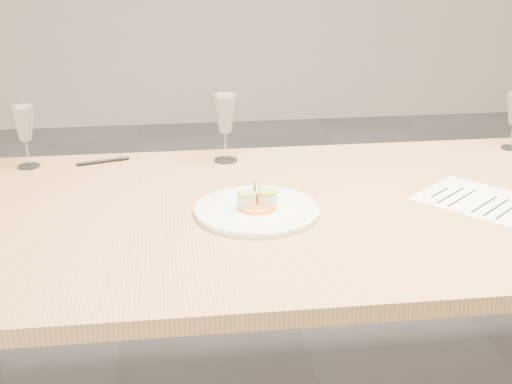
{
  "coord_description": "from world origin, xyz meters",
  "views": [
    {
      "loc": [
        -0.46,
        -1.64,
        1.44
      ],
      "look_at": [
        -0.25,
        -0.01,
        0.8
      ],
      "focal_mm": 50.0,
      "sensor_mm": 36.0,
      "label": 1
    }
  ],
  "objects": [
    {
      "name": "ballpoint_pen",
      "position": [
        -0.65,
        0.41,
        0.76
      ],
      "size": [
        0.15,
        0.06,
        0.01
      ],
      "rotation": [
        0.0,
        0.0,
        0.28
      ],
      "color": "black",
      "rests_on": "dining_table"
    },
    {
      "name": "dining_table",
      "position": [
        0.0,
        0.0,
        0.68
      ],
      "size": [
        2.4,
        1.0,
        0.75
      ],
      "color": "tan",
      "rests_on": "ground"
    },
    {
      "name": "recipe_sheet",
      "position": [
        0.34,
        -0.02,
        0.75
      ],
      "size": [
        0.37,
        0.37,
        0.0
      ],
      "rotation": [
        0.0,
        0.0,
        0.71
      ],
      "color": "white",
      "rests_on": "dining_table"
    },
    {
      "name": "wine_glass_1",
      "position": [
        -0.29,
        0.39,
        0.89
      ],
      "size": [
        0.08,
        0.08,
        0.2
      ],
      "color": "white",
      "rests_on": "dining_table"
    },
    {
      "name": "dinner_plate",
      "position": [
        -0.25,
        -0.03,
        0.76
      ],
      "size": [
        0.31,
        0.31,
        0.08
      ],
      "rotation": [
        0.0,
        0.0,
        -0.38
      ],
      "color": "white",
      "rests_on": "dining_table"
    },
    {
      "name": "wine_glass_0",
      "position": [
        -0.87,
        0.4,
        0.88
      ],
      "size": [
        0.07,
        0.07,
        0.18
      ],
      "color": "white",
      "rests_on": "dining_table"
    }
  ]
}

